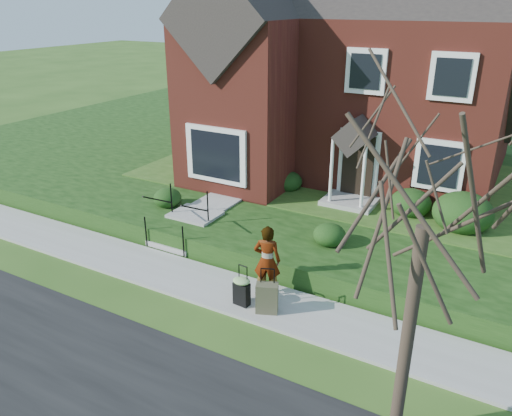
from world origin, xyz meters
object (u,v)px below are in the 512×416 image
Objects in this scene: suitcase_black at (242,290)px; tree_verge at (427,203)px; woman at (267,261)px; suitcase_olive at (267,298)px; front_steps at (186,225)px.

suitcase_black is 5.73m from tree_verge.
woman is at bearing 73.75° from suitcase_black.
suitcase_olive reaches higher than suitcase_black.
front_steps is at bearing 150.29° from tree_verge.
woman is 1.64× the size of suitcase_olive.
tree_verge reaches higher than woman.
front_steps is 3.81m from woman.
front_steps reaches higher than suitcase_black.
suitcase_black is 0.93× the size of suitcase_olive.
woman is at bearing 144.99° from tree_verge.
suitcase_olive is at bearing 6.91° from suitcase_black.
woman is 0.30× the size of tree_verge.
tree_verge is at bearing 128.30° from woman.
tree_verge is (4.02, -1.92, 3.61)m from suitcase_black.
woman is 5.53m from tree_verge.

